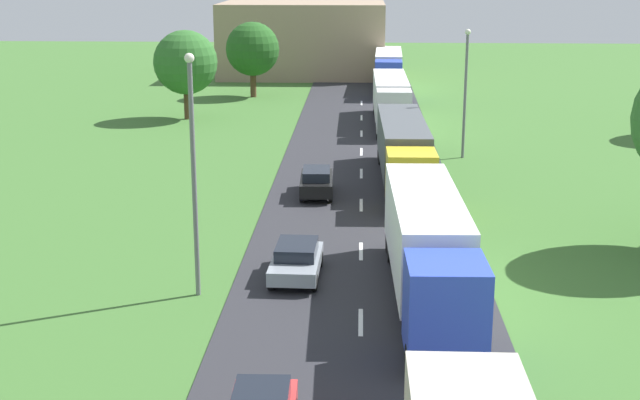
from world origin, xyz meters
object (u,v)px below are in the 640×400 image
(truck_third, at_px, (404,149))
(car_fourth, at_px, (296,260))
(lamppost_third, at_px, (465,87))
(truck_fifth, at_px, (388,69))
(lamppost_second, at_px, (193,165))
(car_fifth, at_px, (316,181))
(truck_fourth, at_px, (391,98))
(tree_birch, at_px, (253,49))
(truck_second, at_px, (428,246))
(tree_maple, at_px, (186,62))
(distant_building, at_px, (303,39))

(truck_third, xyz_separation_m, car_fourth, (-4.93, -15.58, -1.26))
(lamppost_third, bearing_deg, car_fourth, -111.75)
(truck_fifth, distance_m, lamppost_second, 55.33)
(car_fourth, distance_m, car_fifth, 12.64)
(truck_third, height_order, car_fifth, truck_third)
(truck_fourth, height_order, car_fourth, truck_fourth)
(truck_third, xyz_separation_m, tree_birch, (-12.43, 32.61, 2.36))
(car_fifth, bearing_deg, truck_second, -72.07)
(lamppost_second, bearing_deg, tree_maple, 101.52)
(truck_second, xyz_separation_m, truck_fourth, (-0.21, 36.64, -0.11))
(truck_fourth, xyz_separation_m, lamppost_third, (4.29, -11.52, 2.46))
(truck_second, distance_m, car_fourth, 5.70)
(car_fifth, bearing_deg, distant_building, 94.50)
(lamppost_second, bearing_deg, truck_second, -2.57)
(truck_third, bearing_deg, truck_fifth, 89.67)
(lamppost_third, distance_m, tree_birch, 30.34)
(truck_second, distance_m, tree_maple, 41.91)
(lamppost_third, xyz_separation_m, distant_building, (-12.99, 41.42, -0.61))
(car_fifth, relative_size, lamppost_second, 0.46)
(lamppost_second, xyz_separation_m, distant_building, (-0.30, 66.15, -1.09))
(car_fourth, height_order, distant_building, distant_building)
(truck_fifth, bearing_deg, truck_second, -90.14)
(car_fifth, bearing_deg, car_fourth, -90.74)
(lamppost_second, relative_size, tree_birch, 1.32)
(truck_fifth, xyz_separation_m, lamppost_second, (-8.74, -54.56, 2.87))
(distant_building, bearing_deg, car_fourth, -86.52)
(truck_fourth, xyz_separation_m, tree_birch, (-12.30, 13.88, 2.31))
(car_fifth, height_order, tree_birch, tree_birch)
(truck_fourth, distance_m, tree_maple, 16.45)
(truck_fifth, bearing_deg, tree_birch, -160.71)
(car_fifth, height_order, tree_maple, tree_maple)
(truck_fourth, height_order, lamppost_second, lamppost_second)
(truck_fourth, bearing_deg, car_fourth, -97.96)
(truck_fourth, relative_size, truck_fifth, 0.98)
(truck_fourth, relative_size, distant_building, 0.75)
(car_fourth, relative_size, distant_building, 0.23)
(truck_fifth, xyz_separation_m, distant_building, (-9.04, 11.59, 1.78))
(lamppost_third, bearing_deg, truck_fifth, 97.54)
(truck_second, bearing_deg, lamppost_third, 80.76)
(truck_third, height_order, tree_birch, tree_birch)
(truck_fifth, bearing_deg, truck_fourth, -91.07)
(truck_fifth, bearing_deg, lamppost_third, -82.46)
(lamppost_second, xyz_separation_m, lamppost_third, (12.69, 24.73, -0.48))
(lamppost_third, bearing_deg, lamppost_second, -117.16)
(truck_second, xyz_separation_m, tree_birch, (-12.51, 50.52, 2.20))
(truck_fourth, xyz_separation_m, tree_maple, (-16.17, 1.87, 2.40))
(lamppost_second, bearing_deg, truck_fourth, 76.96)
(truck_third, height_order, truck_fourth, truck_fourth)
(car_fifth, height_order, distant_building, distant_building)
(truck_third, distance_m, lamppost_second, 19.72)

